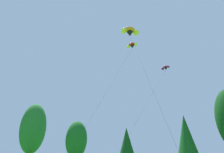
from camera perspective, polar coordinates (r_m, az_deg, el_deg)
name	(u,v)px	position (r m, az deg, el deg)	size (l,w,h in m)	color
treeline_tree_c	(33,128)	(48.10, -21.85, -13.70)	(5.50, 5.50, 13.70)	#472D19
treeline_tree_d	(76,140)	(42.80, -10.26, -17.53)	(4.34, 4.34, 9.41)	#472D19
treeline_tree_e	(127,143)	(42.50, 4.28, -18.59)	(3.39, 3.39, 8.13)	#472D19
treeline_tree_f	(186,135)	(42.99, 20.58, -15.48)	(3.88, 3.88, 10.36)	#472D19
parafoil_kite_high_red_yellow	(132,46)	(41.38, 5.81, 8.89)	(9.31, 13.45, 22.76)	red
parafoil_kite_mid_magenta	(166,68)	(43.53, 15.22, 2.41)	(10.92, 16.70, 19.38)	#D12893
parafoil_kite_far_orange	(130,32)	(39.59, 5.23, 12.74)	(5.30, 18.78, 24.45)	orange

